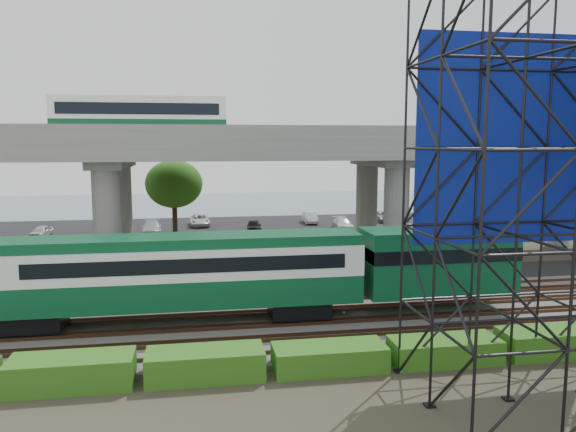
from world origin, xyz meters
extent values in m
plane|color=#474233|center=(0.00, 0.00, 0.00)|extent=(140.00, 140.00, 0.00)
cube|color=slate|center=(0.00, 2.00, 0.10)|extent=(90.00, 12.00, 0.20)
cube|color=black|center=(0.00, 10.50, 0.04)|extent=(90.00, 5.00, 0.08)
cube|color=black|center=(0.00, 34.00, 0.04)|extent=(90.00, 18.00, 0.08)
cube|color=slate|center=(0.00, 56.00, 0.01)|extent=(140.00, 40.00, 0.03)
cube|color=#472D1E|center=(0.00, -2.72, 0.28)|extent=(90.00, 0.08, 0.16)
cube|color=#472D1E|center=(0.00, -1.28, 0.28)|extent=(90.00, 0.08, 0.16)
cube|color=#472D1E|center=(0.00, -0.72, 0.28)|extent=(90.00, 0.08, 0.16)
cube|color=#472D1E|center=(0.00, 0.72, 0.28)|extent=(90.00, 0.08, 0.16)
cube|color=#472D1E|center=(0.00, 1.28, 0.28)|extent=(90.00, 0.08, 0.16)
cube|color=#472D1E|center=(0.00, 2.72, 0.28)|extent=(90.00, 0.08, 0.16)
cube|color=#472D1E|center=(0.00, 3.28, 0.28)|extent=(90.00, 0.08, 0.16)
cube|color=#472D1E|center=(0.00, 4.72, 0.28)|extent=(90.00, 0.08, 0.16)
cube|color=#472D1E|center=(0.00, 5.28, 0.28)|extent=(90.00, 0.08, 0.16)
cube|color=#472D1E|center=(0.00, 6.72, 0.28)|extent=(90.00, 0.08, 0.16)
cube|color=black|center=(-12.08, 2.00, 0.81)|extent=(3.00, 2.20, 0.90)
cube|color=black|center=(0.92, 2.00, 0.81)|extent=(3.00, 2.20, 0.90)
cube|color=#0A4928|center=(-5.58, 2.00, 1.96)|extent=(19.00, 3.00, 1.40)
cube|color=white|center=(-5.58, 2.00, 3.41)|extent=(19.00, 3.00, 1.50)
cube|color=#0A4928|center=(-5.58, 2.00, 4.41)|extent=(19.00, 2.60, 0.50)
cube|color=black|center=(-4.58, 2.00, 3.46)|extent=(15.00, 3.06, 0.70)
cube|color=#0A4928|center=(8.42, 2.00, 2.96)|extent=(8.00, 3.00, 3.40)
cube|color=#9E9B93|center=(0.00, 16.00, 8.60)|extent=(80.00, 12.00, 1.20)
cube|color=#9E9B93|center=(0.00, 10.25, 9.75)|extent=(80.00, 0.50, 1.10)
cube|color=#9E9B93|center=(0.00, 21.75, 9.75)|extent=(80.00, 0.50, 1.10)
cylinder|color=#9E9B93|center=(-10.00, 12.50, 4.00)|extent=(1.80, 1.80, 8.00)
cylinder|color=#9E9B93|center=(-10.00, 19.50, 4.00)|extent=(1.80, 1.80, 8.00)
cube|color=#9E9B93|center=(-10.00, 16.00, 7.70)|extent=(2.40, 9.00, 0.60)
cylinder|color=#9E9B93|center=(10.00, 12.50, 4.00)|extent=(1.80, 1.80, 8.00)
cylinder|color=#9E9B93|center=(10.00, 19.50, 4.00)|extent=(1.80, 1.80, 8.00)
cube|color=#9E9B93|center=(10.00, 16.00, 7.70)|extent=(2.40, 9.00, 0.60)
cylinder|color=#9E9B93|center=(28.00, 19.50, 4.00)|extent=(1.80, 1.80, 8.00)
cube|color=black|center=(-7.93, 16.00, 9.55)|extent=(12.00, 2.50, 0.70)
cube|color=#0A4928|center=(-7.93, 16.00, 10.35)|extent=(12.00, 2.50, 0.90)
cube|color=white|center=(-7.93, 16.00, 11.45)|extent=(12.00, 2.50, 1.30)
cube|color=black|center=(-7.93, 16.00, 11.50)|extent=(11.00, 2.56, 0.80)
cube|color=white|center=(-7.93, 16.00, 12.25)|extent=(12.00, 2.40, 0.30)
cube|color=navy|center=(8.22, -4.95, 9.30)|extent=(8.10, 0.08, 8.25)
cube|color=black|center=(8.22, -8.00, 0.04)|extent=(9.36, 6.36, 0.08)
cube|color=#2D6116|center=(-9.00, -4.30, 0.60)|extent=(4.60, 1.80, 1.20)
cube|color=#2D6116|center=(-4.00, -4.30, 0.58)|extent=(4.60, 1.80, 1.15)
cube|color=#2D6116|center=(1.00, -4.30, 0.52)|extent=(4.60, 1.80, 1.03)
cube|color=#2D6116|center=(6.00, -4.30, 0.51)|extent=(4.60, 1.80, 1.01)
cube|color=#2D6116|center=(11.00, -4.30, 0.56)|extent=(4.60, 1.80, 1.12)
cylinder|color=#382314|center=(14.00, 12.50, 2.40)|extent=(0.44, 0.44, 4.80)
ellipsoid|color=#2D6116|center=(14.00, 12.50, 5.60)|extent=(4.94, 4.94, 4.18)
cylinder|color=#382314|center=(-6.00, 24.00, 2.40)|extent=(0.44, 0.44, 4.80)
ellipsoid|color=#2D6116|center=(-6.00, 24.00, 5.60)|extent=(4.94, 4.94, 4.18)
imported|color=black|center=(-16.18, 11.43, 0.83)|extent=(5.70, 3.23, 1.50)
imported|color=#BABABA|center=(-18.91, 31.00, 0.64)|extent=(1.85, 3.46, 1.12)
imported|color=#A7AAAE|center=(-13.13, 36.00, 0.69)|extent=(2.13, 3.92, 1.23)
imported|color=#A9ACB0|center=(-8.51, 31.00, 0.73)|extent=(2.05, 4.55, 1.29)
imported|color=silver|center=(-3.76, 36.00, 0.71)|extent=(2.19, 4.56, 1.25)
imported|color=black|center=(1.71, 31.00, 0.68)|extent=(1.72, 3.64, 1.21)
imported|color=#B4B7BD|center=(8.61, 36.00, 0.72)|extent=(1.56, 3.93, 1.27)
imported|color=silver|center=(11.05, 31.00, 0.67)|extent=(1.91, 4.19, 1.19)
imported|color=#9B9DA2|center=(17.39, 36.00, 0.67)|extent=(2.26, 4.37, 1.18)
camera|label=1|loc=(-4.29, -25.59, 9.24)|focal=35.00mm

